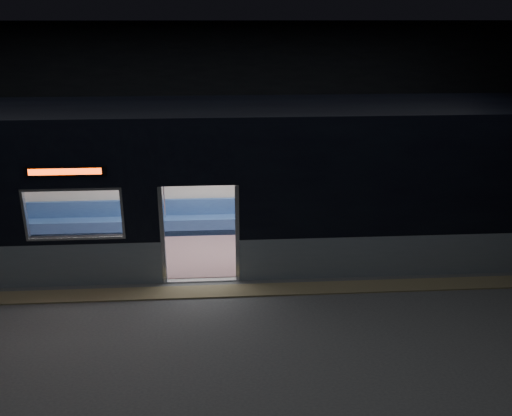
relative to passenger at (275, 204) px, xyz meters
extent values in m
cube|color=#47494C|center=(-1.74, -3.55, -0.78)|extent=(24.00, 14.00, 0.01)
cube|color=black|center=(-1.74, -3.55, 4.21)|extent=(24.00, 14.00, 0.04)
cube|color=black|center=(-1.74, 3.43, 1.73)|extent=(24.00, 0.04, 5.00)
cube|color=#8C7F59|center=(-1.74, -3.00, -0.76)|extent=(22.80, 0.50, 0.03)
cube|color=gray|center=(3.11, -2.49, -0.32)|extent=(8.30, 0.12, 0.90)
cube|color=black|center=(3.11, -2.49, 1.28)|extent=(8.30, 0.12, 2.30)
cube|color=black|center=(-1.74, -2.49, 1.85)|extent=(1.40, 0.12, 1.15)
cube|color=#B7BABC|center=(-2.48, -2.49, 0.25)|extent=(0.08, 0.14, 2.05)
cube|color=#B7BABC|center=(-1.00, -2.49, 0.25)|extent=(0.08, 0.14, 2.05)
cube|color=black|center=(-4.19, -2.57, 1.62)|extent=(1.50, 0.04, 0.18)
cube|color=#FD3B09|center=(-4.19, -2.58, 1.62)|extent=(1.34, 0.03, 0.12)
cube|color=#B8B3A9|center=(-1.74, 0.39, 0.83)|extent=(18.00, 0.12, 3.20)
cube|color=black|center=(-1.74, -1.05, 2.50)|extent=(18.00, 3.00, 0.15)
cube|color=gray|center=(-1.74, -1.05, -0.75)|extent=(17.76, 2.76, 0.04)
cube|color=#B8B3A9|center=(-1.74, -1.05, 1.58)|extent=(17.76, 2.76, 0.10)
cube|color=navy|center=(-1.74, 0.07, -0.53)|extent=(11.00, 0.48, 0.41)
cube|color=navy|center=(-1.74, 0.26, -0.12)|extent=(11.00, 0.10, 0.40)
cube|color=#705255|center=(-5.04, -2.14, -0.53)|extent=(4.40, 0.48, 0.41)
cube|color=#705255|center=(1.56, -2.14, -0.53)|extent=(4.40, 0.48, 0.41)
cylinder|color=silver|center=(-2.69, -2.18, 0.40)|extent=(0.04, 0.04, 2.26)
cylinder|color=silver|center=(-2.69, 0.08, 0.40)|extent=(0.04, 0.04, 2.26)
cylinder|color=silver|center=(-0.79, -2.18, 0.40)|extent=(0.04, 0.04, 2.26)
cylinder|color=silver|center=(-0.79, 0.08, 0.40)|extent=(0.04, 0.04, 2.26)
cylinder|color=silver|center=(-1.74, 0.03, 1.18)|extent=(11.00, 0.03, 0.03)
cube|color=black|center=(-0.10, -0.14, -0.25)|extent=(0.16, 0.43, 0.15)
cube|color=black|center=(0.10, -0.14, -0.25)|extent=(0.16, 0.43, 0.15)
cylinder|color=black|center=(-0.10, -0.34, -0.52)|extent=(0.10, 0.10, 0.43)
cylinder|color=black|center=(0.10, -0.34, -0.52)|extent=(0.10, 0.10, 0.43)
cube|color=#DA6386|center=(0.00, 0.04, -0.23)|extent=(0.37, 0.20, 0.18)
cylinder|color=#DA6386|center=(0.00, 0.07, 0.09)|extent=(0.41, 0.41, 0.48)
sphere|color=tan|center=(0.00, 0.05, 0.44)|extent=(0.19, 0.19, 0.19)
sphere|color=black|center=(0.00, 0.09, 0.47)|extent=(0.20, 0.20, 0.20)
cube|color=black|center=(0.04, -0.21, -0.10)|extent=(0.31, 0.28, 0.14)
cube|color=white|center=(1.44, 0.31, 0.71)|extent=(1.01, 0.03, 0.66)
camera|label=1|loc=(-1.30, -12.49, 4.34)|focal=38.00mm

